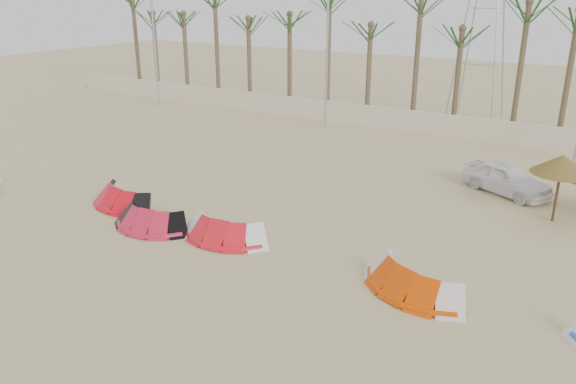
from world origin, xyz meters
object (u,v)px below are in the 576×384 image
Objects in this scene: kite_red_right at (229,227)px; parasol_mid at (562,165)px; kite_red_left at (127,195)px; kite_orange at (415,276)px; kite_red_mid at (156,217)px; car at (507,178)px.

parasol_mid reaches higher than kite_red_right.
parasol_mid is (9.36, 7.63, 1.79)m from kite_red_right.
kite_red_left is 0.90× the size of kite_orange.
kite_red_left is at bearing 157.66° from kite_red_mid.
parasol_mid is at bearing 70.84° from kite_orange.
kite_red_left and kite_red_mid have the same top height.
kite_red_mid is 0.82× the size of car.
parasol_mid reaches higher than kite_orange.
parasol_mid is at bearing 39.21° from kite_red_right.
car is at bearing 87.33° from kite_orange.
kite_orange is at bearing -156.68° from car.
kite_red_mid is 14.84m from parasol_mid.
kite_red_left and kite_red_right have the same top height.
car reaches higher than kite_red_left.
kite_orange is 0.99× the size of car.
car is (7.18, 9.84, 0.24)m from kite_red_right.
kite_red_left is 5.46m from kite_red_right.
parasol_mid is at bearing -109.43° from car.
kite_red_right is 12.21m from parasol_mid.
parasol_mid reaches higher than car.
kite_orange is at bearing -109.16° from parasol_mid.
parasol_mid is (14.80, 7.23, 1.79)m from kite_red_left.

